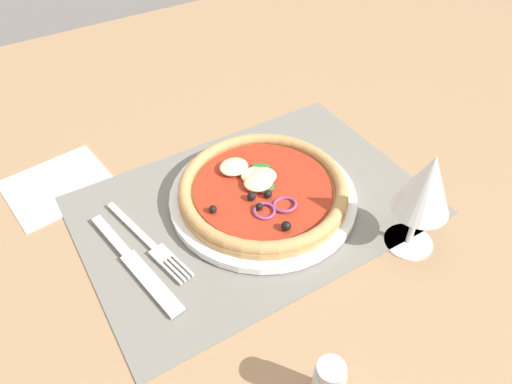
{
  "coord_description": "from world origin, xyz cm",
  "views": [
    {
      "loc": [
        25.04,
        41.83,
        49.46
      ],
      "look_at": [
        -0.5,
        0.0,
        2.55
      ],
      "focal_mm": 33.89,
      "sensor_mm": 36.0,
      "label": 1
    }
  ],
  "objects_px": {
    "fork": "(150,244)",
    "wine_glass": "(426,187)",
    "pizza": "(263,189)",
    "napkin": "(59,185)",
    "knife": "(134,263)",
    "pepper_shaker": "(328,384)",
    "plate": "(263,197)"
  },
  "relations": [
    {
      "from": "pizza",
      "to": "napkin",
      "type": "bearing_deg",
      "value": -37.71
    },
    {
      "from": "wine_glass",
      "to": "napkin",
      "type": "bearing_deg",
      "value": -43.84
    },
    {
      "from": "plate",
      "to": "knife",
      "type": "bearing_deg",
      "value": 3.62
    },
    {
      "from": "fork",
      "to": "pepper_shaker",
      "type": "relative_size",
      "value": 2.67
    },
    {
      "from": "wine_glass",
      "to": "pepper_shaker",
      "type": "relative_size",
      "value": 2.22
    },
    {
      "from": "pizza",
      "to": "plate",
      "type": "bearing_deg",
      "value": 107.36
    },
    {
      "from": "knife",
      "to": "napkin",
      "type": "distance_m",
      "value": 0.21
    },
    {
      "from": "wine_glass",
      "to": "napkin",
      "type": "relative_size",
      "value": 1.03
    },
    {
      "from": "plate",
      "to": "pepper_shaker",
      "type": "relative_size",
      "value": 4.0
    },
    {
      "from": "plate",
      "to": "pizza",
      "type": "xyz_separation_m",
      "value": [
        0.0,
        -0.0,
        0.02
      ]
    },
    {
      "from": "plate",
      "to": "knife",
      "type": "distance_m",
      "value": 0.2
    },
    {
      "from": "pizza",
      "to": "knife",
      "type": "relative_size",
      "value": 1.21
    },
    {
      "from": "plate",
      "to": "napkin",
      "type": "height_order",
      "value": "plate"
    },
    {
      "from": "pizza",
      "to": "napkin",
      "type": "distance_m",
      "value": 0.31
    },
    {
      "from": "napkin",
      "to": "pepper_shaker",
      "type": "distance_m",
      "value": 0.49
    },
    {
      "from": "pizza",
      "to": "knife",
      "type": "bearing_deg",
      "value": 3.88
    },
    {
      "from": "fork",
      "to": "knife",
      "type": "height_order",
      "value": "knife"
    },
    {
      "from": "plate",
      "to": "fork",
      "type": "xyz_separation_m",
      "value": [
        0.17,
        -0.01,
        -0.0
      ]
    },
    {
      "from": "fork",
      "to": "pepper_shaker",
      "type": "height_order",
      "value": "pepper_shaker"
    },
    {
      "from": "fork",
      "to": "wine_glass",
      "type": "relative_size",
      "value": 1.2
    },
    {
      "from": "pizza",
      "to": "napkin",
      "type": "xyz_separation_m",
      "value": [
        0.24,
        -0.19,
        -0.02
      ]
    },
    {
      "from": "plate",
      "to": "pepper_shaker",
      "type": "height_order",
      "value": "pepper_shaker"
    },
    {
      "from": "pizza",
      "to": "napkin",
      "type": "height_order",
      "value": "pizza"
    },
    {
      "from": "pizza",
      "to": "pepper_shaker",
      "type": "height_order",
      "value": "pepper_shaker"
    },
    {
      "from": "pizza",
      "to": "wine_glass",
      "type": "distance_m",
      "value": 0.22
    },
    {
      "from": "wine_glass",
      "to": "pepper_shaker",
      "type": "height_order",
      "value": "wine_glass"
    },
    {
      "from": "napkin",
      "to": "knife",
      "type": "bearing_deg",
      "value": 102.02
    },
    {
      "from": "fork",
      "to": "wine_glass",
      "type": "distance_m",
      "value": 0.36
    },
    {
      "from": "fork",
      "to": "wine_glass",
      "type": "height_order",
      "value": "wine_glass"
    },
    {
      "from": "pizza",
      "to": "wine_glass",
      "type": "bearing_deg",
      "value": 127.05
    },
    {
      "from": "pizza",
      "to": "pepper_shaker",
      "type": "xyz_separation_m",
      "value": [
        0.1,
        0.28,
        0.01
      ]
    },
    {
      "from": "knife",
      "to": "pizza",
      "type": "bearing_deg",
      "value": 84.13
    }
  ]
}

